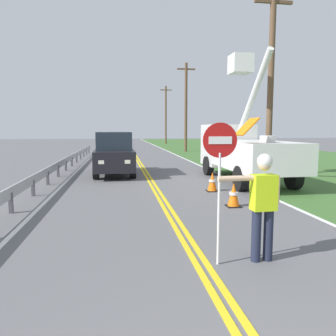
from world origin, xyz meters
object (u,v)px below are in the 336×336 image
(traffic_cone_mid, at_px, (212,182))
(traffic_cone_lead, at_px, (234,195))
(stop_sign_paddle, at_px, (220,162))
(utility_bucket_truck, at_px, (242,148))
(utility_pole_near, at_px, (271,81))
(oncoming_suv_nearest, at_px, (114,153))
(utility_pole_mid, at_px, (186,106))
(utility_pole_far, at_px, (166,114))
(flagger_worker, at_px, (263,200))

(traffic_cone_mid, bearing_deg, traffic_cone_lead, -91.30)
(stop_sign_paddle, height_order, traffic_cone_lead, stop_sign_paddle)
(utility_bucket_truck, distance_m, traffic_cone_lead, 5.39)
(utility_bucket_truck, height_order, utility_pole_near, utility_pole_near)
(utility_bucket_truck, distance_m, oncoming_suv_nearest, 6.16)
(traffic_cone_lead, height_order, traffic_cone_mid, same)
(utility_pole_mid, bearing_deg, traffic_cone_mid, -98.94)
(oncoming_suv_nearest, bearing_deg, utility_pole_near, -12.82)
(utility_pole_mid, distance_m, traffic_cone_lead, 24.19)
(traffic_cone_mid, bearing_deg, utility_pole_far, 84.33)
(utility_pole_near, bearing_deg, oncoming_suv_nearest, 167.18)
(utility_pole_near, distance_m, traffic_cone_mid, 6.45)
(flagger_worker, height_order, traffic_cone_mid, flagger_worker)
(stop_sign_paddle, bearing_deg, flagger_worker, 2.51)
(stop_sign_paddle, xyz_separation_m, traffic_cone_mid, (1.71, 6.27, -1.37))
(utility_pole_far, xyz_separation_m, traffic_cone_mid, (-3.98, -40.10, -4.31))
(stop_sign_paddle, xyz_separation_m, utility_pole_near, (5.39, 9.60, 2.74))
(flagger_worker, xyz_separation_m, traffic_cone_mid, (0.94, 6.23, -0.71))
(stop_sign_paddle, bearing_deg, oncoming_suv_nearest, 99.32)
(flagger_worker, bearing_deg, utility_bucket_truck, 71.03)
(stop_sign_paddle, distance_m, traffic_cone_lead, 4.43)
(utility_pole_far, bearing_deg, utility_bucket_truck, -92.94)
(oncoming_suv_nearest, bearing_deg, flagger_worker, -76.88)
(utility_pole_far, bearing_deg, stop_sign_paddle, -97.00)
(utility_pole_far, bearing_deg, flagger_worker, -96.06)
(utility_pole_mid, bearing_deg, stop_sign_paddle, -100.41)
(stop_sign_paddle, distance_m, utility_pole_far, 46.81)
(utility_bucket_truck, height_order, traffic_cone_mid, utility_bucket_truck)
(oncoming_suv_nearest, relative_size, traffic_cone_lead, 6.63)
(traffic_cone_lead, bearing_deg, utility_pole_far, 84.58)
(flagger_worker, height_order, utility_pole_far, utility_pole_far)
(utility_pole_near, relative_size, traffic_cone_mid, 12.19)
(utility_bucket_truck, relative_size, traffic_cone_mid, 9.75)
(oncoming_suv_nearest, xyz_separation_m, utility_pole_mid, (6.89, 16.21, 3.49))
(stop_sign_paddle, height_order, utility_pole_far, utility_pole_far)
(utility_bucket_truck, bearing_deg, flagger_worker, -108.97)
(flagger_worker, bearing_deg, oncoming_suv_nearest, 103.12)
(traffic_cone_lead, bearing_deg, oncoming_suv_nearest, 115.40)
(utility_pole_near, distance_m, utility_pole_mid, 17.86)
(utility_bucket_truck, xyz_separation_m, traffic_cone_lead, (-2.10, -4.85, -1.08))
(utility_pole_near, height_order, traffic_cone_lead, utility_pole_near)
(utility_bucket_truck, distance_m, utility_pole_far, 37.83)
(flagger_worker, distance_m, traffic_cone_lead, 4.01)
(utility_bucket_truck, xyz_separation_m, oncoming_suv_nearest, (-5.60, 2.53, -0.35))
(stop_sign_paddle, xyz_separation_m, oncoming_suv_nearest, (-1.85, 11.25, -0.65))
(utility_pole_mid, distance_m, traffic_cone_mid, 21.86)
(traffic_cone_lead, bearing_deg, traffic_cone_mid, 88.70)
(traffic_cone_lead, bearing_deg, utility_pole_mid, 81.82)
(stop_sign_paddle, height_order, traffic_cone_mid, stop_sign_paddle)
(flagger_worker, relative_size, utility_pole_mid, 0.21)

